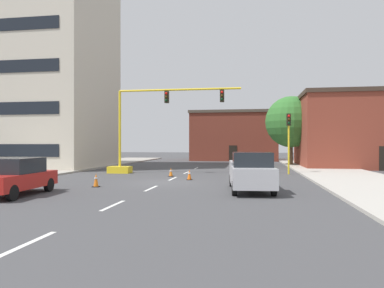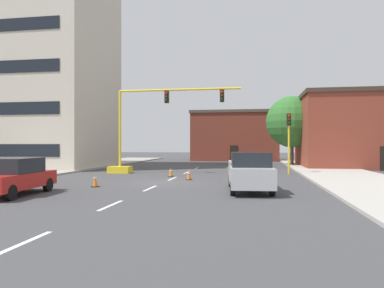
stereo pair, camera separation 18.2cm
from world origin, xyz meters
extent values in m
plane|color=#424244|center=(0.00, 0.00, 0.00)|extent=(160.00, 160.00, 0.00)
cube|color=#9E998E|center=(-12.13, 8.00, 0.07)|extent=(6.00, 56.00, 0.14)
cube|color=#B2ADA3|center=(12.13, 8.00, 0.07)|extent=(6.00, 56.00, 0.14)
cube|color=silver|center=(0.00, -14.00, 0.00)|extent=(0.16, 2.40, 0.01)
cube|color=silver|center=(0.00, -8.50, 0.00)|extent=(0.16, 2.40, 0.01)
cube|color=silver|center=(0.00, -3.00, 0.00)|extent=(0.16, 2.40, 0.01)
cube|color=silver|center=(0.00, 2.50, 0.00)|extent=(0.16, 2.40, 0.01)
cube|color=silver|center=(0.00, 8.00, 0.00)|extent=(0.16, 2.40, 0.01)
cube|color=silver|center=(0.00, 13.50, 0.00)|extent=(0.16, 2.40, 0.01)
cube|color=beige|center=(-16.95, 12.39, 11.00)|extent=(14.95, 11.18, 21.99)
cube|color=brown|center=(2.92, 32.70, 3.37)|extent=(12.26, 8.90, 6.75)
cube|color=#4C4238|center=(2.92, 32.70, 6.95)|extent=(12.56, 9.20, 0.40)
cube|color=black|center=(2.92, 28.22, 1.10)|extent=(1.10, 0.06, 2.20)
cube|color=brown|center=(17.18, 17.96, 3.57)|extent=(13.42, 10.54, 7.14)
cube|color=#3D2D23|center=(17.18, 17.96, 7.34)|extent=(13.72, 10.84, 0.40)
cube|color=yellow|center=(-5.34, 6.62, 0.28)|extent=(1.80, 1.20, 0.55)
cylinder|color=yellow|center=(-5.34, 6.62, 3.65)|extent=(0.20, 0.20, 6.20)
cylinder|color=yellow|center=(-0.39, 6.62, 6.75)|extent=(9.91, 0.16, 0.16)
cube|color=black|center=(-1.38, 6.62, 6.18)|extent=(0.32, 0.36, 0.95)
sphere|color=red|center=(-1.38, 6.43, 6.45)|extent=(0.20, 0.20, 0.20)
sphere|color=#38280A|center=(-1.38, 6.43, 6.17)|extent=(0.20, 0.20, 0.20)
sphere|color=black|center=(-1.38, 6.43, 5.89)|extent=(0.20, 0.20, 0.20)
cube|color=black|center=(3.08, 6.62, 6.18)|extent=(0.32, 0.36, 0.95)
sphere|color=red|center=(3.08, 6.43, 6.45)|extent=(0.20, 0.20, 0.20)
sphere|color=#38280A|center=(3.08, 6.43, 6.17)|extent=(0.20, 0.20, 0.20)
sphere|color=black|center=(3.08, 6.43, 5.89)|extent=(0.20, 0.20, 0.20)
cylinder|color=yellow|center=(8.28, 7.63, 2.40)|extent=(0.14, 0.14, 4.80)
cube|color=black|center=(8.28, 7.63, 4.33)|extent=(0.32, 0.36, 0.95)
sphere|color=red|center=(8.28, 7.44, 4.60)|extent=(0.20, 0.20, 0.20)
sphere|color=#38280A|center=(8.28, 7.44, 4.32)|extent=(0.20, 0.20, 0.20)
sphere|color=black|center=(8.28, 7.44, 4.04)|extent=(0.20, 0.20, 0.20)
cylinder|color=brown|center=(9.70, 19.04, 1.36)|extent=(0.36, 0.36, 2.73)
sphere|color=#33702D|center=(9.70, 19.04, 4.83)|extent=(5.61, 5.61, 5.61)
cube|color=#BCBCC1|center=(5.29, -3.14, 0.81)|extent=(2.46, 5.55, 0.95)
cube|color=#1E2328|center=(5.36, -4.04, 1.64)|extent=(1.99, 1.95, 0.70)
cube|color=#BCBCC1|center=(5.18, -1.96, 1.37)|extent=(2.23, 2.97, 0.16)
cylinder|color=black|center=(6.34, -4.89, 0.34)|extent=(0.28, 0.70, 0.68)
cylinder|color=black|center=(4.55, -5.05, 0.34)|extent=(0.28, 0.70, 0.68)
cylinder|color=black|center=(6.03, -1.23, 0.34)|extent=(0.28, 0.70, 0.68)
cylinder|color=black|center=(4.23, -1.39, 0.34)|extent=(0.28, 0.70, 0.68)
cube|color=#B21E19|center=(-5.50, -6.61, 0.69)|extent=(2.04, 4.58, 0.70)
cube|color=#1E2328|center=(-5.51, -6.51, 1.39)|extent=(1.80, 2.37, 0.70)
cylinder|color=black|center=(-6.39, -5.12, 0.34)|extent=(0.25, 0.69, 0.68)
cylinder|color=black|center=(-4.74, -5.04, 0.34)|extent=(0.25, 0.69, 0.68)
cylinder|color=black|center=(-4.61, -8.10, 0.34)|extent=(0.25, 0.69, 0.68)
cube|color=black|center=(-3.20, -2.86, 0.02)|extent=(0.36, 0.36, 0.04)
cone|color=orange|center=(-3.20, -2.86, 0.41)|extent=(0.28, 0.28, 0.75)
cylinder|color=white|center=(-3.20, -2.86, 0.50)|extent=(0.19, 0.19, 0.08)
cube|color=black|center=(1.27, 1.88, 0.02)|extent=(0.36, 0.36, 0.04)
cone|color=orange|center=(1.27, 1.88, 0.37)|extent=(0.28, 0.28, 0.67)
cylinder|color=white|center=(1.27, 1.88, 0.46)|extent=(0.19, 0.19, 0.08)
cube|color=black|center=(-0.51, 4.20, 0.02)|extent=(0.36, 0.36, 0.04)
cone|color=orange|center=(-0.51, 4.20, 0.35)|extent=(0.28, 0.28, 0.62)
cylinder|color=white|center=(-0.51, 4.20, 0.42)|extent=(0.19, 0.19, 0.08)
camera|label=1|loc=(5.28, -21.96, 2.40)|focal=34.02mm
camera|label=2|loc=(5.46, -21.93, 2.40)|focal=34.02mm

